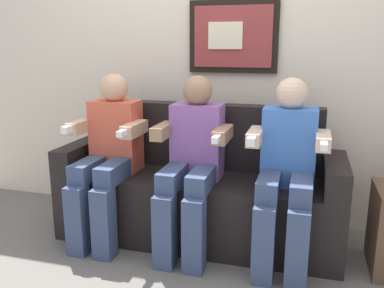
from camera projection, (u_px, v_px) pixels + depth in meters
The scene contains 6 objects.
ground_plane at pixel (185, 258), 2.54m from camera, with size 5.54×5.54×0.00m, color #66605B.
back_wall_assembly at pixel (216, 44), 2.95m from camera, with size 4.26×0.10×2.60m.
couch at pixel (199, 193), 2.77m from camera, with size 1.86×0.58×0.90m.
person_on_left at pixel (109, 152), 2.70m from camera, with size 0.46×0.56×1.11m.
person_in_middle at pixel (192, 158), 2.55m from camera, with size 0.46×0.56×1.11m.
person_on_right at pixel (287, 166), 2.39m from camera, with size 0.46×0.56×1.11m.
Camera 1 is at (0.67, -2.20, 1.30)m, focal length 38.22 mm.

